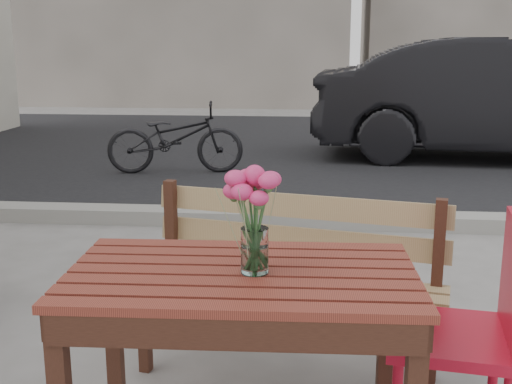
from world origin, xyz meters
TOP-DOWN VIEW (x-y plane):
  - street at (0.00, 5.06)m, footprint 30.00×8.12m
  - main_table at (-0.00, -0.03)m, footprint 1.17×0.71m
  - main_bench at (0.15, 0.67)m, footprint 1.40×0.68m
  - red_chair at (0.80, 0.09)m, footprint 0.49×0.49m
  - main_vase at (0.04, -0.04)m, footprint 0.19×0.19m
  - parked_car at (2.54, 6.35)m, footprint 4.71×1.93m
  - bicycle at (-1.33, 5.08)m, footprint 1.60×0.77m

SIDE VIEW (x-z plane):
  - street at x=0.00m, z-range -0.03..0.09m
  - bicycle at x=-1.33m, z-range 0.00..0.81m
  - red_chair at x=0.80m, z-range 0.07..0.94m
  - main_bench at x=0.15m, z-range 0.09..0.93m
  - main_table at x=0.00m, z-range 0.24..0.95m
  - parked_car at x=2.54m, z-range 0.00..1.52m
  - main_vase at x=0.04m, z-range 0.76..1.11m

